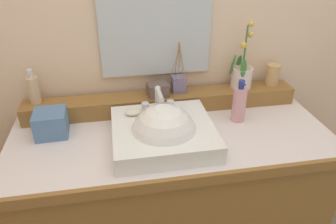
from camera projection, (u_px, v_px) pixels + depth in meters
name	position (u px, v px, depth m)	size (l,w,h in m)	color
vanity_cabinet	(171.00, 206.00, 1.58)	(1.36, 0.59, 0.87)	olive
back_ledge	(163.00, 102.00, 1.54)	(1.29, 0.12, 0.08)	olive
sink_basin	(164.00, 135.00, 1.30)	(0.41, 0.39, 0.29)	white
soap_bar	(133.00, 112.00, 1.35)	(0.07, 0.04, 0.02)	beige
potted_plant	(242.00, 74.00, 1.55)	(0.12, 0.11, 0.32)	silver
soap_dispenser	(34.00, 89.00, 1.41)	(0.05, 0.05, 0.16)	#D2B38B
tumbler_cup	(272.00, 75.00, 1.59)	(0.07, 0.07, 0.10)	tan
reed_diffuser	(179.00, 83.00, 1.52)	(0.08, 0.09, 0.24)	slate
trinket_box	(158.00, 90.00, 1.49)	(0.09, 0.08, 0.06)	brown
lotion_bottle	(239.00, 104.00, 1.43)	(0.06, 0.06, 0.20)	#D4969E
tissue_box	(51.00, 123.00, 1.34)	(0.13, 0.13, 0.11)	#5176A2
mirror	(156.00, 20.00, 1.41)	(0.50, 0.02, 0.50)	silver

